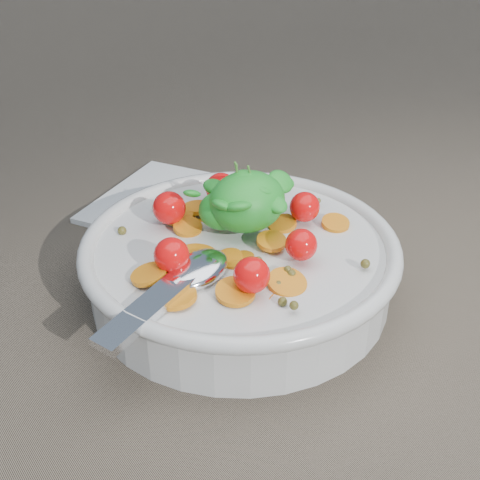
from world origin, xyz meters
TOP-DOWN VIEW (x-y plane):
  - ground at (0.00, 0.00)m, footprint 6.00×6.00m
  - bowl at (0.02, -0.01)m, footprint 0.33×0.31m
  - napkin at (0.06, 0.19)m, footprint 0.24×0.23m

SIDE VIEW (x-z plane):
  - ground at x=0.00m, z-range 0.00..0.00m
  - napkin at x=0.06m, z-range 0.00..0.01m
  - bowl at x=0.02m, z-range -0.03..0.10m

